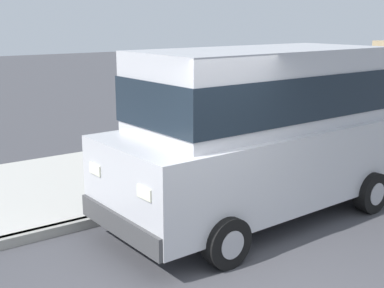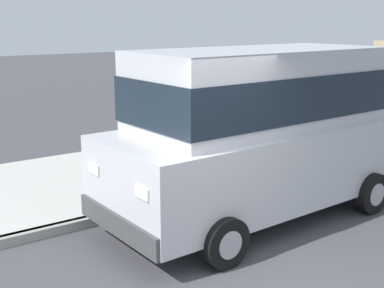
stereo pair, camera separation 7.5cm
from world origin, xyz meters
name	(u,v)px [view 1 (the left image)]	position (x,y,z in m)	size (l,w,h in m)	color
curb	(118,215)	(-3.20, 0.00, 0.07)	(0.16, 64.00, 0.14)	gray
sidewalk	(71,184)	(-5.00, 0.00, 0.07)	(3.60, 64.00, 0.14)	#B7B5AD
car_silver_van	(261,126)	(-2.09, 1.81, 1.39)	(2.25, 4.96, 2.52)	#BCBCC1
dog_tan	(117,143)	(-5.94, 1.43, 0.43)	(0.74, 0.31, 0.49)	tan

